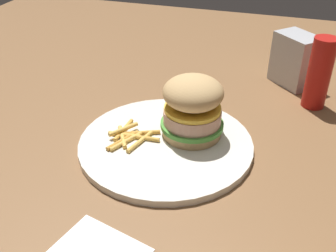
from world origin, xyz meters
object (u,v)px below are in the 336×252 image
plate (168,144)px  fries_pile (129,136)px  ketchup_bottle (319,73)px  napkin_dispenser (295,60)px  sandwich (193,107)px

plate → fries_pile: size_ratio=3.04×
plate → fries_pile: 0.07m
plate → fries_pile: (0.01, -0.06, 0.01)m
plate → fries_pile: bearing=-80.3°
plate → ketchup_bottle: size_ratio=2.08×
plate → napkin_dispenser: (-0.31, 0.18, 0.05)m
fries_pile → napkin_dispenser: bearing=142.2°
napkin_dispenser → ketchup_bottle: size_ratio=0.79×
sandwich → ketchup_bottle: bearing=133.5°
sandwich → ketchup_bottle: size_ratio=0.77×
plate → sandwich: (-0.03, 0.03, 0.06)m
fries_pile → ketchup_bottle: (-0.23, 0.29, 0.05)m
napkin_dispenser → sandwich: bearing=105.0°
sandwich → fries_pile: size_ratio=1.12×
plate → napkin_dispenser: napkin_dispenser is taller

